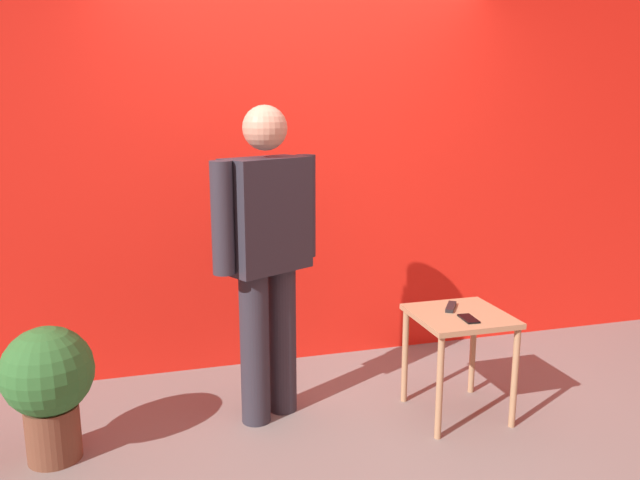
# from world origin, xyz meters

# --- Properties ---
(ground_plane) EXTENTS (12.00, 12.00, 0.00)m
(ground_plane) POSITION_xyz_m (0.00, 0.00, 0.00)
(ground_plane) COLOR gray
(back_wall_red) EXTENTS (6.16, 0.12, 2.87)m
(back_wall_red) POSITION_xyz_m (0.00, 1.27, 1.43)
(back_wall_red) COLOR red
(back_wall_red) RESTS_ON ground_plane
(standing_person) EXTENTS (0.66, 0.42, 1.73)m
(standing_person) POSITION_xyz_m (-0.41, 0.45, 0.97)
(standing_person) COLOR #2D2D38
(standing_person) RESTS_ON ground_plane
(side_table) EXTENTS (0.51, 0.51, 0.60)m
(side_table) POSITION_xyz_m (0.62, 0.17, 0.50)
(side_table) COLOR tan
(side_table) RESTS_ON ground_plane
(cell_phone) EXTENTS (0.08, 0.15, 0.01)m
(cell_phone) POSITION_xyz_m (0.62, 0.07, 0.61)
(cell_phone) COLOR black
(cell_phone) RESTS_ON side_table
(tv_remote) EXTENTS (0.13, 0.17, 0.02)m
(tv_remote) POSITION_xyz_m (0.61, 0.26, 0.61)
(tv_remote) COLOR black
(tv_remote) RESTS_ON side_table
(potted_plant) EXTENTS (0.44, 0.44, 0.69)m
(potted_plant) POSITION_xyz_m (-1.53, 0.30, 0.41)
(potted_plant) COLOR brown
(potted_plant) RESTS_ON ground_plane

